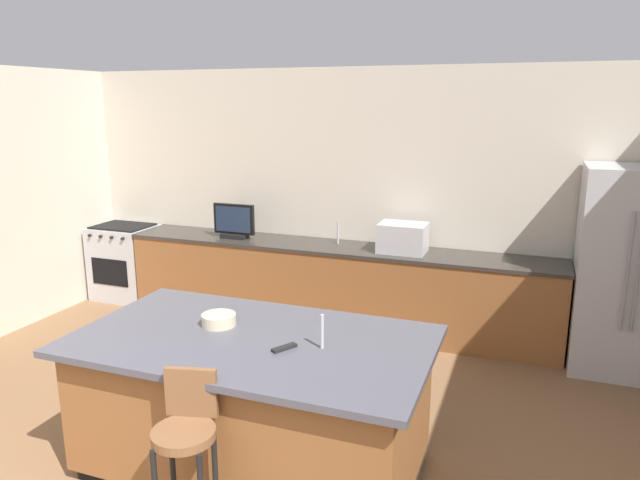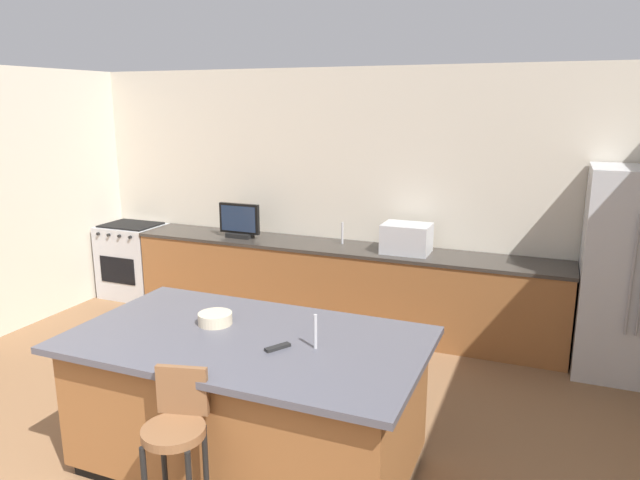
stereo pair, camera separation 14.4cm
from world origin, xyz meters
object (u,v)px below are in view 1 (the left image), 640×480
Objects in this scene: microwave at (403,238)px; tv_monitor at (234,222)px; kitchen_island at (254,402)px; fruit_bowl at (219,320)px; tv_remote at (284,348)px; range_oven at (126,262)px; bar_stool_center at (187,447)px; refrigerator at (625,271)px.

microwave is 1.92m from tv_monitor.
fruit_bowl is at bearing 159.82° from kitchen_island.
tv_monitor is at bearing 116.40° from fruit_bowl.
tv_remote reaches higher than kitchen_island.
kitchen_island is 0.55m from tv_remote.
range_oven is 1.71m from tv_monitor.
range_oven is at bearing 118.66° from bar_stool_center.
microwave reaches higher than tv_remote.
kitchen_island is at bearing -134.15° from refrigerator.
microwave is at bearing 74.16° from fruit_bowl.
kitchen_island is 9.94× the size of fruit_bowl.
tv_monitor reaches higher than fruit_bowl.
microwave is 2.07× the size of fruit_bowl.
fruit_bowl is (-0.71, -2.49, -0.08)m from microwave.
microwave is 0.47× the size of bar_stool_center.
bar_stool_center is at bearing -71.42° from fruit_bowl.
refrigerator is 3.83× the size of tv_monitor.
fruit_bowl is (-0.30, 0.88, 0.36)m from bar_stool_center.
refrigerator reaches higher than kitchen_island.
tv_monitor is at bearing -178.45° from microwave.
tv_monitor is 2.11× the size of fruit_bowl.
kitchen_island reaches higher than range_oven.
tv_monitor is (-1.52, 2.55, 0.61)m from kitchen_island.
bar_stool_center is at bearing -126.74° from refrigerator.
fruit_bowl is (1.21, -2.44, -0.11)m from tv_monitor.
kitchen_island is at bearing -40.02° from range_oven.
tv_remote is at bearing -129.77° from refrigerator.
tv_monitor is 0.48× the size of bar_stool_center.
refrigerator is 4.13m from bar_stool_center.
refrigerator is (2.45, 2.53, 0.46)m from kitchen_island.
range_oven is 0.91× the size of bar_stool_center.
tv_remote reaches higher than range_oven.
range_oven is 5.46× the size of tv_remote.
fruit_bowl is at bearing -138.78° from refrigerator.
refrigerator is 1.85× the size of bar_stool_center.
range_oven is 4.35m from tv_remote.
fruit_bowl is 1.36× the size of tv_remote.
tv_monitor is at bearing -1.83° from range_oven.
kitchen_island is 0.78m from bar_stool_center.
microwave reaches higher than bar_stool_center.
tv_remote is at bearing -92.81° from microwave.
microwave is at bearing 177.82° from refrigerator.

